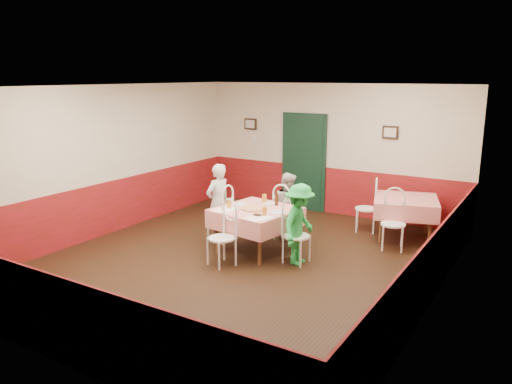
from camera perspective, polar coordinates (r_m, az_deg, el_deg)
The scene contains 39 objects.
floor at distance 8.25m, azimuth -1.62°, elevation -7.86°, with size 7.00×7.00×0.00m, color black.
ceiling at distance 7.70m, azimuth -1.76°, elevation 11.97°, with size 7.00×7.00×0.00m, color white.
back_wall at distance 10.91m, azimuth 8.47°, elevation 4.84°, with size 6.00×0.10×2.80m, color beige.
front_wall at distance 5.38m, azimuth -22.63°, elevation -4.81°, with size 6.00×0.10×2.80m, color beige.
left_wall at distance 9.80m, azimuth -16.56°, elevation 3.48°, with size 0.10×7.00×2.80m, color beige.
right_wall at distance 6.74m, azimuth 20.20°, elevation -1.07°, with size 0.10×7.00×2.80m, color beige.
wainscot_back at distance 11.06m, azimuth 8.28°, elevation 0.21°, with size 6.00×0.03×1.00m, color maroon.
wainscot_front at distance 5.71m, azimuth -21.69°, elevation -13.40°, with size 6.00×0.03×1.00m, color maroon.
wainscot_left at distance 9.97m, azimuth -16.16°, elevation -1.62°, with size 0.03×7.00×1.00m, color maroon.
wainscot_right at distance 7.00m, azimuth 19.49°, elevation -8.21°, with size 0.03×7.00×1.00m, color maroon.
door at distance 11.16m, azimuth 5.47°, elevation 3.29°, with size 0.96×0.06×2.10m, color black.
picture_left at distance 11.73m, azimuth -0.64°, elevation 7.78°, with size 0.32×0.03×0.26m, color black.
picture_right at distance 10.37m, azimuth 15.09°, elevation 6.60°, with size 0.32×0.03×0.26m, color black.
thermostat at distance 11.72m, azimuth -0.22°, elevation 6.05°, with size 0.10×0.03×0.10m, color white.
main_table at distance 8.56m, azimuth 0.00°, elevation -4.40°, with size 1.22×1.22×0.77m, color red.
second_table at distance 9.68m, azimuth 16.64°, elevation -2.88°, with size 1.12×1.12×0.77m, color red.
chair_left at distance 9.08m, azimuth -4.11°, elevation -2.89°, with size 0.42×0.42×0.90m, color white, non-canonical shape.
chair_right at distance 8.04m, azimuth 4.66°, elevation -5.06°, with size 0.42×0.42×0.90m, color white, non-canonical shape.
chair_far at distance 9.18m, azimuth 3.42°, elevation -2.71°, with size 0.42×0.42×0.90m, color white, non-canonical shape.
chair_near at distance 7.94m, azimuth -3.97°, elevation -5.30°, with size 0.42×0.42×0.90m, color white, non-canonical shape.
chair_second_a at distance 9.86m, azimuth 12.47°, elevation -1.87°, with size 0.42×0.42×0.90m, color white, non-canonical shape.
chair_second_b at distance 8.96m, azimuth 15.41°, elevation -3.58°, with size 0.42×0.42×0.90m, color white, non-canonical shape.
pizza at distance 8.41m, azimuth -0.24°, elevation -1.88°, with size 0.43×0.43×0.03m, color #B74723.
plate_left at distance 8.70m, azimuth -1.99°, elevation -1.42°, with size 0.25×0.25×0.01m, color white.
plate_right at distance 8.19m, azimuth 2.48°, elevation -2.36°, with size 0.25×0.25×0.01m, color white.
plate_far at distance 8.75m, azimuth 1.64°, elevation -1.34°, with size 0.25×0.25×0.01m, color white.
glass_a at distance 8.50m, azimuth -3.10°, elevation -1.41°, with size 0.07×0.07×0.12m, color #BF7219.
glass_b at distance 8.02m, azimuth 0.97°, elevation -2.23°, with size 0.08×0.08×0.14m, color #BF7219.
glass_c at distance 8.82m, azimuth 0.96°, elevation -0.76°, with size 0.08×0.08×0.15m, color #BF7219.
beer_bottle at distance 8.64m, azimuth 2.36°, elevation -0.75°, with size 0.07×0.07×0.24m, color #381C0A.
shaker_a at distance 8.41m, azimuth -3.91°, elevation -1.71°, with size 0.04×0.04×0.09m, color silver.
shaker_b at distance 8.34m, azimuth -3.96°, elevation -1.83°, with size 0.04×0.04×0.09m, color silver.
shaker_c at distance 8.51m, azimuth -3.93°, elevation -1.53°, with size 0.04×0.04×0.09m, color #B23319.
menu_left at distance 8.41m, azimuth -3.49°, elevation -2.00°, with size 0.30×0.40×0.00m, color white.
menu_right at distance 7.91m, azimuth 0.33°, elevation -2.97°, with size 0.30×0.40×0.00m, color white.
wallet at distance 8.04m, azimuth 0.16°, elevation -2.64°, with size 0.11×0.09×0.02m, color black.
diner_left at distance 9.05m, azimuth -4.37°, elevation -1.23°, with size 0.52×0.34×1.43m, color gray.
diner_far at distance 9.17m, azimuth 3.62°, elevation -1.61°, with size 0.61×0.47×1.25m, color gray.
diner_right at distance 7.95m, azimuth 4.98°, elevation -3.71°, with size 0.85×0.49×1.31m, color gray.
Camera 1 is at (4.22, -6.43, 2.97)m, focal length 35.00 mm.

